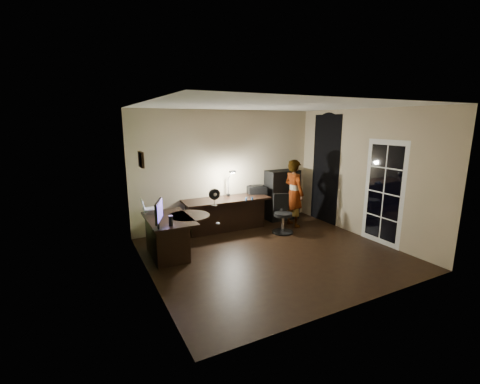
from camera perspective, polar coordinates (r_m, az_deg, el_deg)
name	(u,v)px	position (r m, az deg, el deg)	size (l,w,h in m)	color
floor	(273,254)	(6.20, 5.81, -10.85)	(4.50, 4.00, 0.01)	black
ceiling	(276,105)	(5.71, 6.42, 15.04)	(4.50, 4.00, 0.01)	silver
wall_back	(227,169)	(7.53, -2.33, 4.10)	(4.50, 0.01, 2.70)	tan
wall_front	(362,210)	(4.32, 20.89, -2.97)	(4.50, 0.01, 2.70)	tan
wall_left	(147,196)	(4.95, -16.26, -0.75)	(0.01, 4.00, 2.70)	tan
wall_right	(364,174)	(7.28, 21.12, 2.98)	(0.01, 4.00, 2.70)	tan
green_wall_overlay	(148,196)	(4.96, -16.09, -0.73)	(0.00, 4.00, 2.70)	#4B612C
arched_doorway	(325,169)	(8.07, 14.94, 3.89)	(0.01, 0.90, 2.60)	black
french_door	(384,193)	(6.97, 24.18, -0.17)	(0.02, 0.92, 2.10)	white
framed_picture	(141,160)	(5.31, -17.18, 5.54)	(0.04, 0.30, 0.25)	black
desk_left	(170,237)	(6.10, -12.41, -7.78)	(0.77, 1.25, 0.72)	black
desk_right	(227,214)	(7.33, -2.38, -3.99)	(1.97, 0.69, 0.74)	black
cabinet	(282,195)	(8.18, 7.48, -0.51)	(0.83, 0.42, 1.25)	black
laptop_stand	(151,211)	(6.36, -15.62, -3.34)	(0.24, 0.20, 0.10)	silver
laptop	(150,204)	(6.32, -15.69, -2.03)	(0.29, 0.27, 0.20)	silver
monitor	(158,219)	(5.39, -14.37, -4.72)	(0.11, 0.53, 0.35)	black
mouse	(218,223)	(5.54, -3.94, -5.58)	(0.06, 0.09, 0.04)	silver
phone	(191,212)	(6.36, -8.75, -3.45)	(0.07, 0.13, 0.01)	black
pen	(180,226)	(5.53, -10.66, -5.96)	(0.01, 0.15, 0.01)	black
speaker	(171,221)	(5.53, -12.19, -5.06)	(0.07, 0.07, 0.19)	black
notepad	(172,227)	(5.51, -11.93, -6.07)	(0.15, 0.20, 0.01)	silver
desk_fan	(214,197)	(6.63, -4.59, -0.92)	(0.23, 0.13, 0.36)	black
headphones	(249,199)	(7.07, 1.65, -1.17)	(0.19, 0.08, 0.09)	#24569A
printer	(257,189)	(7.77, 2.97, 0.45)	(0.44, 0.34, 0.20)	black
desk_lamp	(228,182)	(7.40, -2.14, 1.76)	(0.16, 0.31, 0.68)	black
office_chair	(283,214)	(7.19, 7.67, -3.94)	(0.48, 0.48, 0.85)	black
person	(294,193)	(7.62, 9.56, -0.22)	(0.57, 0.38, 1.59)	#D8A88C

